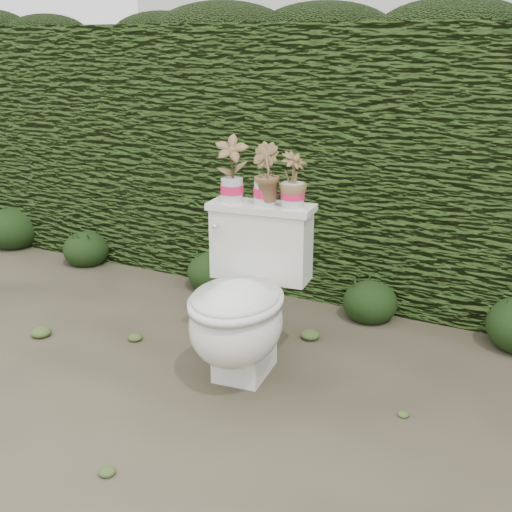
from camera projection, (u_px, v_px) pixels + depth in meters
The scene contains 10 objects.
ground at pixel (192, 374), 3.04m from camera, with size 60.00×60.00×0.00m, color brown.
hedge at pixel (322, 155), 4.14m from camera, with size 8.00×1.00×1.60m, color #34501A.
toilet at pixel (243, 305), 2.93m from camera, with size 0.53×0.72×0.78m.
potted_plant_left at pixel (232, 170), 3.01m from camera, with size 0.16×0.11×0.30m, color #236C21.
potted_plant_center at pixel (265, 176), 2.96m from camera, with size 0.15×0.12×0.27m, color #236C21.
potted_plant_right at pixel (293, 181), 2.92m from camera, with size 0.13×0.13×0.24m, color #236C21.
liriope_clump_0 at pixel (12, 225), 4.90m from camera, with size 0.41×0.41×0.33m, color #1E3512.
liriope_clump_1 at pixel (86, 246), 4.53m from camera, with size 0.32×0.32×0.26m, color #1E3512.
liriope_clump_2 at pixel (213, 268), 4.08m from camera, with size 0.33×0.33×0.26m, color #1E3512.
liriope_clump_3 at pixel (370, 298), 3.62m from camera, with size 0.31×0.31×0.25m, color #1E3512.
Camera 1 is at (1.50, -2.27, 1.50)m, focal length 45.00 mm.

